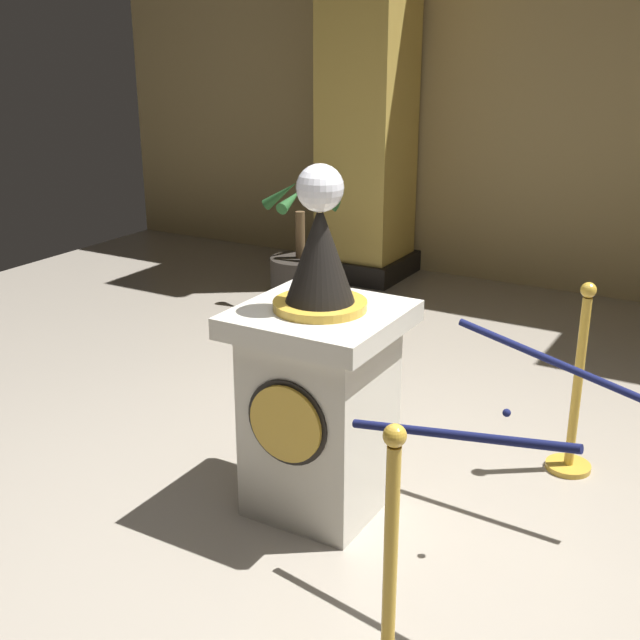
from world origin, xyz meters
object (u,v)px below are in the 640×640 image
at_px(pedestal_clock, 320,385).
at_px(potted_palm_left, 301,273).
at_px(stanchion_far, 575,407).
at_px(stanchion_near, 389,595).

distance_m(pedestal_clock, potted_palm_left, 3.15).
xyz_separation_m(stanchion_far, potted_palm_left, (-2.70, 1.65, -0.06)).
bearing_deg(stanchion_near, potted_palm_left, 125.50).
bearing_deg(pedestal_clock, stanchion_far, 44.42).
relative_size(pedestal_clock, stanchion_far, 1.61).
distance_m(pedestal_clock, stanchion_near, 1.22).
distance_m(stanchion_near, potted_palm_left, 4.30).
distance_m(pedestal_clock, stanchion_far, 1.42).
bearing_deg(pedestal_clock, potted_palm_left, 123.05).
xyz_separation_m(pedestal_clock, stanchion_far, (0.99, 0.97, -0.28)).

